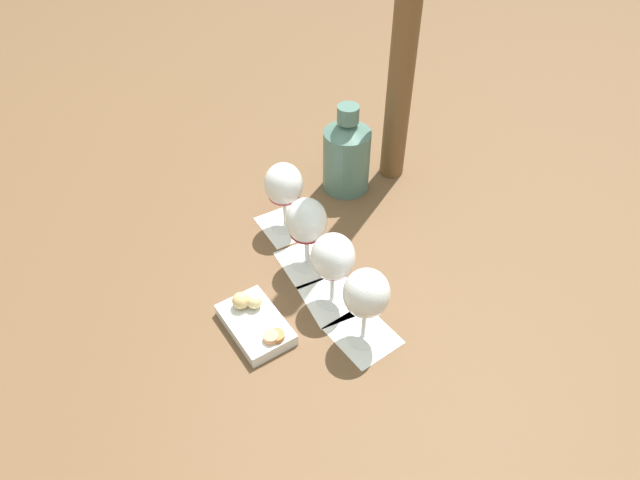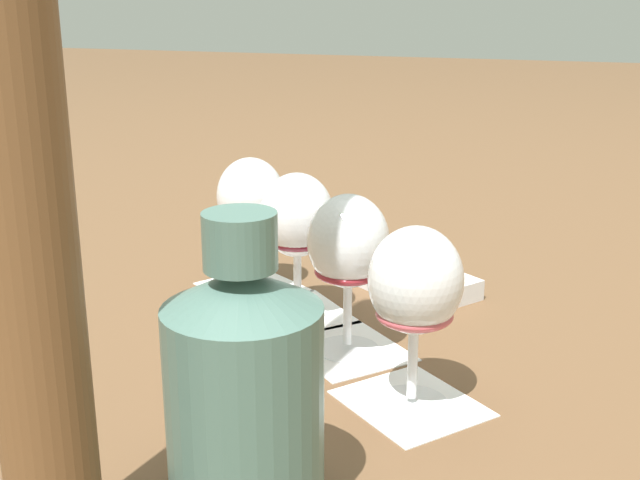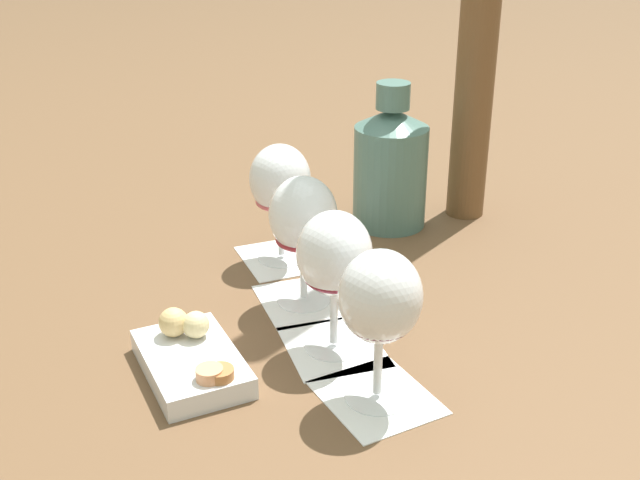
# 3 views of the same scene
# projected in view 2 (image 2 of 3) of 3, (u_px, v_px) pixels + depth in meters

# --- Properties ---
(ground_plane) EXTENTS (8.00, 8.00, 0.00)m
(ground_plane) POSITION_uv_depth(u_px,v_px,m) (326.00, 334.00, 0.85)
(ground_plane) COLOR brown
(tasting_card_0) EXTENTS (0.15, 0.15, 0.00)m
(tasting_card_0) POSITION_uv_depth(u_px,v_px,m) (411.00, 403.00, 0.70)
(tasting_card_0) COLOR white
(tasting_card_0) RESTS_ON ground_plane
(tasting_card_1) EXTENTS (0.15, 0.15, 0.00)m
(tasting_card_1) POSITION_uv_depth(u_px,v_px,m) (347.00, 349.00, 0.81)
(tasting_card_1) COLOR white
(tasting_card_1) RESTS_ON ground_plane
(tasting_card_2) EXTENTS (0.15, 0.15, 0.00)m
(tasting_card_2) POSITION_uv_depth(u_px,v_px,m) (298.00, 313.00, 0.90)
(tasting_card_2) COLOR white
(tasting_card_2) RESTS_ON ground_plane
(tasting_card_3) EXTENTS (0.15, 0.15, 0.00)m
(tasting_card_3) POSITION_uv_depth(u_px,v_px,m) (253.00, 287.00, 0.98)
(tasting_card_3) COLOR white
(tasting_card_3) RESTS_ON ground_plane
(wine_glass_0) EXTENTS (0.08, 0.08, 0.16)m
(wine_glass_0) POSITION_uv_depth(u_px,v_px,m) (415.00, 289.00, 0.67)
(wine_glass_0) COLOR white
(wine_glass_0) RESTS_ON tasting_card_0
(wine_glass_1) EXTENTS (0.08, 0.08, 0.16)m
(wine_glass_1) POSITION_uv_depth(u_px,v_px,m) (348.00, 248.00, 0.78)
(wine_glass_1) COLOR white
(wine_glass_1) RESTS_ON tasting_card_1
(wine_glass_2) EXTENTS (0.08, 0.08, 0.16)m
(wine_glass_2) POSITION_uv_depth(u_px,v_px,m) (297.00, 222.00, 0.87)
(wine_glass_2) COLOR white
(wine_glass_2) RESTS_ON tasting_card_2
(wine_glass_3) EXTENTS (0.08, 0.08, 0.16)m
(wine_glass_3) POSITION_uv_depth(u_px,v_px,m) (251.00, 203.00, 0.95)
(wine_glass_3) COLOR white
(wine_glass_3) RESTS_ON tasting_card_3
(ceramic_vase) EXTENTS (0.11, 0.11, 0.21)m
(ceramic_vase) POSITION_uv_depth(u_px,v_px,m) (244.00, 387.00, 0.54)
(ceramic_vase) COLOR #4C7066
(ceramic_vase) RESTS_ON ground_plane
(snack_dish) EXTENTS (0.17, 0.16, 0.06)m
(snack_dish) POSITION_uv_depth(u_px,v_px,m) (414.00, 278.00, 0.97)
(snack_dish) COLOR silver
(snack_dish) RESTS_ON ground_plane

